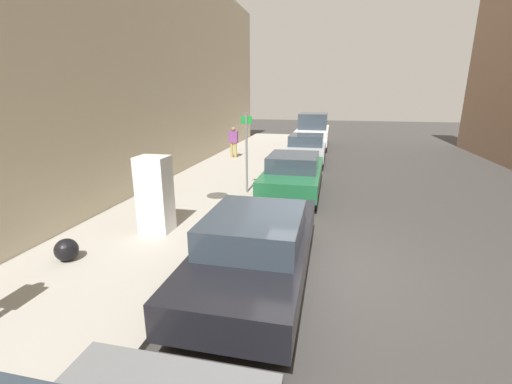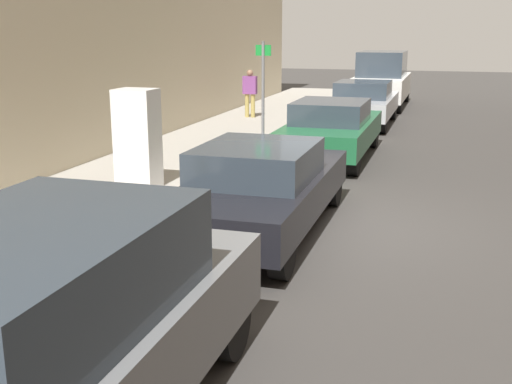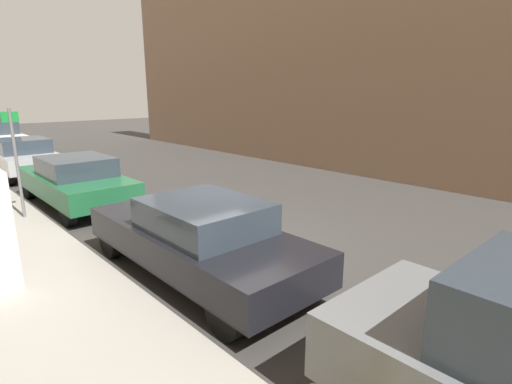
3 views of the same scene
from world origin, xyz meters
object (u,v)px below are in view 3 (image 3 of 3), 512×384
(street_sign_post, at_px, (16,158))
(parked_sedan_silver, at_px, (23,156))
(parked_sedan_green, at_px, (76,180))
(parked_sedan_dark, at_px, (199,237))

(street_sign_post, xyz_separation_m, parked_sedan_silver, (1.49, 6.40, -0.86))
(street_sign_post, height_order, parked_sedan_silver, street_sign_post)
(parked_sedan_green, relative_size, parked_sedan_silver, 1.05)
(parked_sedan_silver, bearing_deg, parked_sedan_green, -90.00)
(parked_sedan_dark, bearing_deg, street_sign_post, 105.80)
(parked_sedan_dark, xyz_separation_m, parked_sedan_green, (-0.00, 5.98, 0.01))
(parked_sedan_green, bearing_deg, parked_sedan_dark, -90.00)
(street_sign_post, xyz_separation_m, parked_sedan_dark, (1.49, -5.28, -0.88))
(parked_sedan_dark, distance_m, parked_sedan_green, 5.98)
(parked_sedan_dark, xyz_separation_m, parked_sedan_silver, (0.00, 11.68, 0.02))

